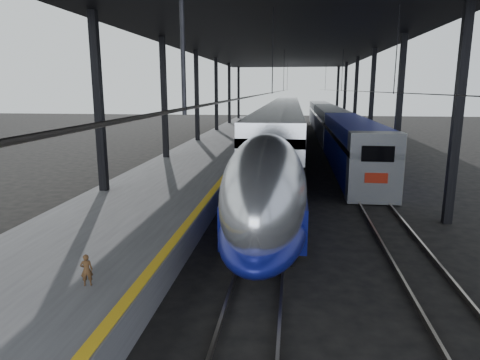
# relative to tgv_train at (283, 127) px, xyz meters

# --- Properties ---
(ground) EXTENTS (160.00, 160.00, 0.00)m
(ground) POSITION_rel_tgv_train_xyz_m (-2.00, -28.26, -2.01)
(ground) COLOR black
(ground) RESTS_ON ground
(platform) EXTENTS (6.00, 80.00, 1.00)m
(platform) POSITION_rel_tgv_train_xyz_m (-5.50, -8.26, -1.51)
(platform) COLOR #4C4C4F
(platform) RESTS_ON ground
(yellow_strip) EXTENTS (0.30, 80.00, 0.01)m
(yellow_strip) POSITION_rel_tgv_train_xyz_m (-2.70, -8.26, -1.01)
(yellow_strip) COLOR gold
(yellow_strip) RESTS_ON platform
(rails) EXTENTS (6.52, 80.00, 0.16)m
(rails) POSITION_rel_tgv_train_xyz_m (2.50, -8.26, -1.93)
(rails) COLOR slate
(rails) RESTS_ON ground
(canopy) EXTENTS (18.00, 75.00, 9.47)m
(canopy) POSITION_rel_tgv_train_xyz_m (-0.10, -8.26, 7.10)
(canopy) COLOR black
(canopy) RESTS_ON ground
(tgv_train) EXTENTS (3.00, 65.20, 4.30)m
(tgv_train) POSITION_rel_tgv_train_xyz_m (0.00, 0.00, 0.00)
(tgv_train) COLOR silver
(tgv_train) RESTS_ON ground
(second_train) EXTENTS (2.60, 56.05, 3.58)m
(second_train) POSITION_rel_tgv_train_xyz_m (5.00, 6.42, -0.20)
(second_train) COLOR navy
(second_train) RESTS_ON ground
(child) EXTENTS (0.34, 0.28, 0.80)m
(child) POSITION_rel_tgv_train_xyz_m (-3.92, -32.79, -0.61)
(child) COLOR #4C3019
(child) RESTS_ON platform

